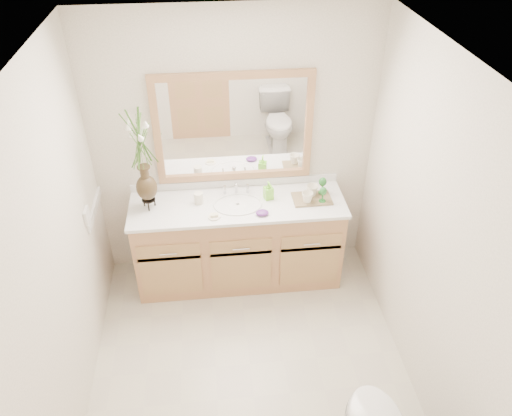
{
  "coord_description": "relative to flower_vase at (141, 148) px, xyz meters",
  "views": [
    {
      "loc": [
        -0.21,
        -2.45,
        3.28
      ],
      "look_at": [
        0.12,
        0.65,
        1.03
      ],
      "focal_mm": 35.0,
      "sensor_mm": 36.0,
      "label": 1
    }
  ],
  "objects": [
    {
      "name": "tray",
      "position": [
        1.38,
        -0.03,
        -0.55
      ],
      "size": [
        0.33,
        0.22,
        0.02
      ],
      "primitive_type": "cube",
      "rotation": [
        0.0,
        0.0,
        0.02
      ],
      "color": "olive",
      "rests_on": "counter"
    },
    {
      "name": "soap_dish",
      "position": [
        0.54,
        -0.2,
        -0.55
      ],
      "size": [
        0.1,
        0.1,
        0.03
      ],
      "color": "white",
      "rests_on": "counter"
    },
    {
      "name": "switch_plate",
      "position": [
        -0.44,
        -0.27,
        -0.41
      ],
      "size": [
        0.02,
        0.12,
        0.12
      ],
      "primitive_type": "cube",
      "color": "white",
      "rests_on": "wall_left"
    },
    {
      "name": "mug_right",
      "position": [
        1.39,
        0.01,
        -0.49
      ],
      "size": [
        0.11,
        0.1,
        0.1
      ],
      "primitive_type": "imported",
      "rotation": [
        0.0,
        0.0,
        0.05
      ],
      "color": "white",
      "rests_on": "tray"
    },
    {
      "name": "goblet_front",
      "position": [
        1.46,
        -0.09,
        -0.45
      ],
      "size": [
        0.06,
        0.06,
        0.14
      ],
      "color": "#236A28",
      "rests_on": "tray"
    },
    {
      "name": "ceiling",
      "position": [
        0.74,
        -1.04,
        1.01
      ],
      "size": [
        2.4,
        2.6,
        0.02
      ],
      "primitive_type": "cube",
      "color": "white",
      "rests_on": "wall_back"
    },
    {
      "name": "purple_dish",
      "position": [
        0.93,
        -0.21,
        -0.54
      ],
      "size": [
        0.13,
        0.11,
        0.04
      ],
      "primitive_type": "ellipsoid",
      "rotation": [
        0.0,
        0.0,
        -0.28
      ],
      "color": "#5E297C",
      "rests_on": "counter"
    },
    {
      "name": "flower_vase",
      "position": [
        0.0,
        0.0,
        0.0
      ],
      "size": [
        0.2,
        0.2,
        0.83
      ],
      "rotation": [
        0.0,
        0.0,
        0.21
      ],
      "color": "black",
      "rests_on": "counter"
    },
    {
      "name": "wall_back",
      "position": [
        0.74,
        0.26,
        -0.19
      ],
      "size": [
        2.4,
        0.02,
        2.4
      ],
      "primitive_type": "cube",
      "color": "white",
      "rests_on": "floor"
    },
    {
      "name": "sink",
      "position": [
        0.74,
        -0.04,
        -0.62
      ],
      "size": [
        0.38,
        0.34,
        0.23
      ],
      "color": "white",
      "rests_on": "counter"
    },
    {
      "name": "tumbler",
      "position": [
        0.41,
        0.02,
        -0.51
      ],
      "size": [
        0.08,
        0.08,
        0.1
      ],
      "primitive_type": "cylinder",
      "color": "white",
      "rests_on": "counter"
    },
    {
      "name": "wall_left",
      "position": [
        -0.46,
        -1.04,
        -0.19
      ],
      "size": [
        0.02,
        2.6,
        2.4
      ],
      "primitive_type": "cube",
      "color": "white",
      "rests_on": "floor"
    },
    {
      "name": "goblet_back",
      "position": [
        1.48,
        0.04,
        -0.44
      ],
      "size": [
        0.07,
        0.07,
        0.15
      ],
      "color": "#236A28",
      "rests_on": "tray"
    },
    {
      "name": "counter",
      "position": [
        0.74,
        -0.02,
        -0.58
      ],
      "size": [
        1.84,
        0.57,
        0.03
      ],
      "primitive_type": "cube",
      "color": "white",
      "rests_on": "vanity"
    },
    {
      "name": "floor",
      "position": [
        0.74,
        -1.04,
        -1.39
      ],
      "size": [
        2.6,
        2.6,
        0.0
      ],
      "primitive_type": "plane",
      "color": "beige",
      "rests_on": "ground"
    },
    {
      "name": "vanity",
      "position": [
        0.74,
        -0.02,
        -0.99
      ],
      "size": [
        1.8,
        0.55,
        0.8
      ],
      "color": "#B17956",
      "rests_on": "floor"
    },
    {
      "name": "soap_bottle",
      "position": [
        1.01,
        0.03,
        -0.49
      ],
      "size": [
        0.08,
        0.08,
        0.15
      ],
      "primitive_type": "imported",
      "rotation": [
        0.0,
        0.0,
        0.25
      ],
      "color": "#77DD34",
      "rests_on": "counter"
    },
    {
      "name": "wall_right",
      "position": [
        1.94,
        -1.04,
        -0.19
      ],
      "size": [
        0.02,
        2.6,
        2.4
      ],
      "primitive_type": "cube",
      "color": "white",
      "rests_on": "floor"
    },
    {
      "name": "mug_left",
      "position": [
        1.33,
        -0.08,
        -0.5
      ],
      "size": [
        0.11,
        0.1,
        0.1
      ],
      "primitive_type": "imported",
      "rotation": [
        0.0,
        0.0,
        0.12
      ],
      "color": "white",
      "rests_on": "tray"
    },
    {
      "name": "mirror",
      "position": [
        0.74,
        0.24,
        0.01
      ],
      "size": [
        1.32,
        0.04,
        0.97
      ],
      "color": "white",
      "rests_on": "wall_back"
    }
  ]
}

